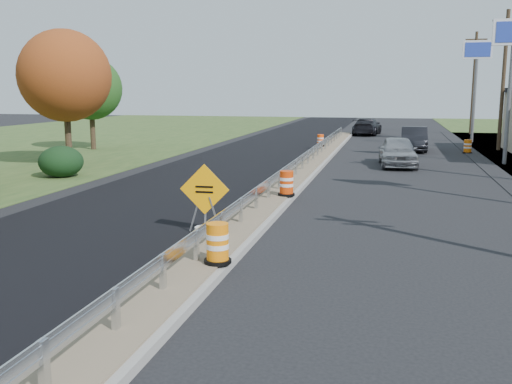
% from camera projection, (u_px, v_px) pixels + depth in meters
% --- Properties ---
extents(ground, '(140.00, 140.00, 0.00)m').
position_uv_depth(ground, '(256.00, 215.00, 19.02)').
color(ground, black).
rests_on(ground, ground).
extents(milled_overlay, '(7.20, 120.00, 0.01)m').
position_uv_depth(milled_overlay, '(218.00, 170.00, 29.60)').
color(milled_overlay, black).
rests_on(milled_overlay, ground).
extents(median, '(1.60, 55.00, 0.23)m').
position_uv_depth(median, '(296.00, 177.00, 26.66)').
color(median, gray).
rests_on(median, ground).
extents(guardrail, '(0.10, 46.15, 0.72)m').
position_uv_depth(guardrail, '(299.00, 161.00, 27.51)').
color(guardrail, silver).
rests_on(guardrail, median).
extents(pylon_sign_north, '(2.20, 0.30, 7.90)m').
position_uv_depth(pylon_sign_north, '(477.00, 59.00, 44.21)').
color(pylon_sign_north, slate).
rests_on(pylon_sign_north, ground).
extents(utility_pole_nmid, '(1.90, 0.26, 9.40)m').
position_uv_depth(utility_pole_nmid, '(504.00, 78.00, 38.51)').
color(utility_pole_nmid, '#473523').
rests_on(utility_pole_nmid, ground).
extents(utility_pole_north, '(1.90, 0.26, 9.40)m').
position_uv_depth(utility_pole_north, '(474.00, 81.00, 52.87)').
color(utility_pole_north, '#473523').
rests_on(utility_pole_north, ground).
extents(hedge_north, '(2.09, 2.09, 1.52)m').
position_uv_depth(hedge_north, '(61.00, 161.00, 27.14)').
color(hedge_north, black).
rests_on(hedge_north, ground).
extents(tree_near_red, '(4.95, 4.95, 7.35)m').
position_uv_depth(tree_near_red, '(65.00, 76.00, 30.70)').
color(tree_near_red, '#473523').
rests_on(tree_near_red, ground).
extents(tree_near_back, '(4.29, 4.29, 6.37)m').
position_uv_depth(tree_near_back, '(91.00, 89.00, 39.16)').
color(tree_near_back, '#473523').
rests_on(tree_near_back, ground).
extents(caution_sign, '(1.47, 0.61, 2.03)m').
position_uv_depth(caution_sign, '(205.00, 216.00, 16.57)').
color(caution_sign, white).
rests_on(caution_sign, ground).
extents(barrel_median_near, '(0.63, 0.63, 0.92)m').
position_uv_depth(barrel_median_near, '(218.00, 244.00, 12.91)').
color(barrel_median_near, black).
rests_on(barrel_median_near, median).
extents(barrel_median_mid, '(0.63, 0.63, 0.92)m').
position_uv_depth(barrel_median_mid, '(286.00, 184.00, 21.23)').
color(barrel_median_mid, black).
rests_on(barrel_median_mid, median).
extents(barrel_median_far, '(0.57, 0.57, 0.84)m').
position_uv_depth(barrel_median_far, '(320.00, 141.00, 39.87)').
color(barrel_median_far, black).
rests_on(barrel_median_far, median).
extents(barrel_shoulder_mid, '(0.61, 0.61, 0.90)m').
position_uv_depth(barrel_shoulder_mid, '(468.00, 147.00, 37.54)').
color(barrel_shoulder_mid, black).
rests_on(barrel_shoulder_mid, ground).
extents(car_silver, '(2.26, 4.90, 1.63)m').
position_uv_depth(car_silver, '(398.00, 151.00, 31.17)').
color(car_silver, '#A5A5AA').
rests_on(car_silver, ground).
extents(car_dark_mid, '(1.79, 4.94, 1.62)m').
position_uv_depth(car_dark_mid, '(414.00, 139.00, 39.17)').
color(car_dark_mid, black).
rests_on(car_dark_mid, ground).
extents(car_dark_far, '(2.72, 5.60, 1.57)m').
position_uv_depth(car_dark_far, '(367.00, 126.00, 53.05)').
color(car_dark_far, black).
rests_on(car_dark_far, ground).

